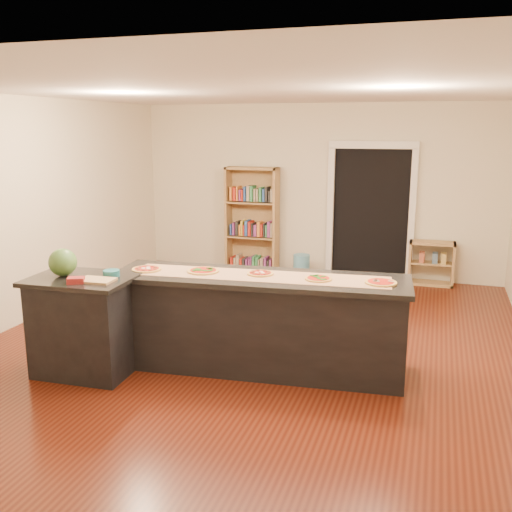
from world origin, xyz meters
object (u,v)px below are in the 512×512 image
(waste_bin, at_px, (301,266))
(kitchen_island, at_px, (259,322))
(watermelon, at_px, (63,262))
(bookshelf, at_px, (252,220))
(side_counter, at_px, (84,325))
(low_shelf, at_px, (431,263))

(waste_bin, bearing_deg, kitchen_island, -83.59)
(kitchen_island, bearing_deg, watermelon, -166.10)
(bookshelf, bearing_deg, kitchen_island, -70.90)
(side_counter, relative_size, waste_bin, 2.56)
(kitchen_island, relative_size, watermelon, 10.85)
(bookshelf, relative_size, low_shelf, 2.58)
(side_counter, relative_size, bookshelf, 0.56)
(bookshelf, height_order, waste_bin, bookshelf)
(waste_bin, relative_size, watermelon, 1.43)
(side_counter, relative_size, low_shelf, 1.46)
(kitchen_island, distance_m, low_shelf, 4.18)
(side_counter, height_order, waste_bin, side_counter)
(kitchen_island, height_order, bookshelf, bookshelf)
(low_shelf, bearing_deg, side_counter, -125.97)
(side_counter, bearing_deg, waste_bin, 71.40)
(side_counter, distance_m, watermelon, 0.66)
(side_counter, height_order, watermelon, watermelon)
(kitchen_island, relative_size, low_shelf, 4.31)
(bookshelf, height_order, low_shelf, bookshelf)
(kitchen_island, height_order, low_shelf, kitchen_island)
(bookshelf, distance_m, low_shelf, 3.00)
(kitchen_island, bearing_deg, side_counter, -164.19)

